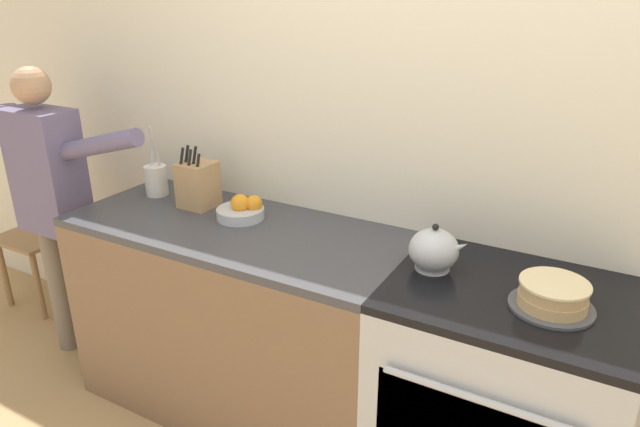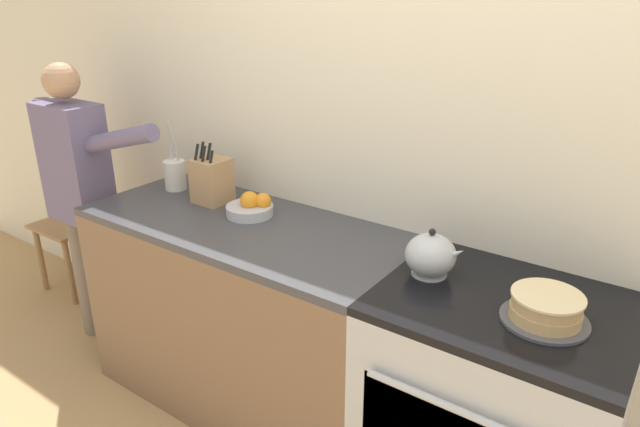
{
  "view_description": "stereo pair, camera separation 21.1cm",
  "coord_description": "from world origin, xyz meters",
  "px_view_note": "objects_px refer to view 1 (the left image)",
  "views": [
    {
      "loc": [
        0.62,
        -1.42,
        1.86
      ],
      "look_at": [
        -0.34,
        0.29,
        1.07
      ],
      "focal_mm": 32.0,
      "sensor_mm": 36.0,
      "label": 1
    },
    {
      "loc": [
        0.8,
        -1.31,
        1.86
      ],
      "look_at": [
        -0.34,
        0.29,
        1.07
      ],
      "focal_mm": 32.0,
      "sensor_mm": 36.0,
      "label": 2
    }
  ],
  "objects_px": {
    "dining_chair": "(49,223)",
    "knife_block": "(198,184)",
    "tea_kettle": "(434,250)",
    "layer_cake": "(553,296)",
    "person_baker": "(53,196)",
    "stove_range": "(495,403)",
    "fruit_bowl": "(242,209)",
    "utensil_crock": "(156,179)"
  },
  "relations": [
    {
      "from": "dining_chair",
      "to": "knife_block",
      "type": "bearing_deg",
      "value": 5.67
    },
    {
      "from": "tea_kettle",
      "to": "knife_block",
      "type": "height_order",
      "value": "knife_block"
    },
    {
      "from": "layer_cake",
      "to": "person_baker",
      "type": "xyz_separation_m",
      "value": [
        -2.29,
        -0.06,
        -0.06
      ]
    },
    {
      "from": "stove_range",
      "to": "tea_kettle",
      "type": "xyz_separation_m",
      "value": [
        -0.28,
        0.03,
        0.53
      ]
    },
    {
      "from": "person_baker",
      "to": "dining_chair",
      "type": "relative_size",
      "value": 1.77
    },
    {
      "from": "knife_block",
      "to": "person_baker",
      "type": "height_order",
      "value": "person_baker"
    },
    {
      "from": "stove_range",
      "to": "layer_cake",
      "type": "relative_size",
      "value": 3.51
    },
    {
      "from": "stove_range",
      "to": "knife_block",
      "type": "height_order",
      "value": "knife_block"
    },
    {
      "from": "stove_range",
      "to": "dining_chair",
      "type": "distance_m",
      "value": 2.78
    },
    {
      "from": "layer_cake",
      "to": "dining_chair",
      "type": "xyz_separation_m",
      "value": [
        -2.9,
        0.3,
        -0.46
      ]
    },
    {
      "from": "layer_cake",
      "to": "dining_chair",
      "type": "relative_size",
      "value": 0.3
    },
    {
      "from": "fruit_bowl",
      "to": "knife_block",
      "type": "bearing_deg",
      "value": 175.63
    },
    {
      "from": "stove_range",
      "to": "knife_block",
      "type": "bearing_deg",
      "value": 175.68
    },
    {
      "from": "fruit_bowl",
      "to": "dining_chair",
      "type": "xyz_separation_m",
      "value": [
        -1.61,
        0.17,
        -0.46
      ]
    },
    {
      "from": "tea_kettle",
      "to": "knife_block",
      "type": "distance_m",
      "value": 1.13
    },
    {
      "from": "person_baker",
      "to": "dining_chair",
      "type": "bearing_deg",
      "value": 142.12
    },
    {
      "from": "stove_range",
      "to": "layer_cake",
      "type": "distance_m",
      "value": 0.52
    },
    {
      "from": "layer_cake",
      "to": "fruit_bowl",
      "type": "xyz_separation_m",
      "value": [
        -1.29,
        0.13,
        -0.0
      ]
    },
    {
      "from": "stove_range",
      "to": "fruit_bowl",
      "type": "relative_size",
      "value": 4.45
    },
    {
      "from": "layer_cake",
      "to": "tea_kettle",
      "type": "xyz_separation_m",
      "value": [
        -0.41,
        0.07,
        0.03
      ]
    },
    {
      "from": "stove_range",
      "to": "tea_kettle",
      "type": "distance_m",
      "value": 0.6
    },
    {
      "from": "dining_chair",
      "to": "utensil_crock",
      "type": "bearing_deg",
      "value": 5.11
    },
    {
      "from": "knife_block",
      "to": "utensil_crock",
      "type": "distance_m",
      "value": 0.28
    },
    {
      "from": "fruit_bowl",
      "to": "dining_chair",
      "type": "height_order",
      "value": "fruit_bowl"
    },
    {
      "from": "utensil_crock",
      "to": "stove_range",
      "type": "bearing_deg",
      "value": -4.28
    },
    {
      "from": "knife_block",
      "to": "fruit_bowl",
      "type": "xyz_separation_m",
      "value": [
        0.25,
        -0.02,
        -0.06
      ]
    },
    {
      "from": "utensil_crock",
      "to": "dining_chair",
      "type": "distance_m",
      "value": 1.2
    },
    {
      "from": "fruit_bowl",
      "to": "utensil_crock",
      "type": "bearing_deg",
      "value": 175.79
    },
    {
      "from": "layer_cake",
      "to": "person_baker",
      "type": "relative_size",
      "value": 0.17
    },
    {
      "from": "dining_chair",
      "to": "fruit_bowl",
      "type": "bearing_deg",
      "value": 5.96
    },
    {
      "from": "stove_range",
      "to": "utensil_crock",
      "type": "bearing_deg",
      "value": 175.72
    },
    {
      "from": "knife_block",
      "to": "dining_chair",
      "type": "bearing_deg",
      "value": 173.74
    },
    {
      "from": "layer_cake",
      "to": "tea_kettle",
      "type": "bearing_deg",
      "value": 169.72
    },
    {
      "from": "fruit_bowl",
      "to": "dining_chair",
      "type": "relative_size",
      "value": 0.24
    },
    {
      "from": "layer_cake",
      "to": "utensil_crock",
      "type": "bearing_deg",
      "value": 174.68
    },
    {
      "from": "utensil_crock",
      "to": "fruit_bowl",
      "type": "relative_size",
      "value": 1.67
    },
    {
      "from": "tea_kettle",
      "to": "dining_chair",
      "type": "distance_m",
      "value": 2.55
    },
    {
      "from": "layer_cake",
      "to": "tea_kettle",
      "type": "distance_m",
      "value": 0.42
    },
    {
      "from": "stove_range",
      "to": "utensil_crock",
      "type": "height_order",
      "value": "utensil_crock"
    },
    {
      "from": "utensil_crock",
      "to": "fruit_bowl",
      "type": "height_order",
      "value": "utensil_crock"
    },
    {
      "from": "tea_kettle",
      "to": "utensil_crock",
      "type": "height_order",
      "value": "utensil_crock"
    },
    {
      "from": "person_baker",
      "to": "knife_block",
      "type": "bearing_deg",
      "value": 7.77
    }
  ]
}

